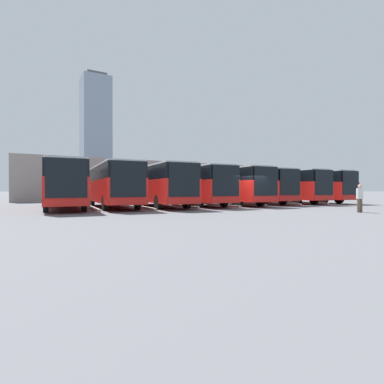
# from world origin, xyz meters

# --- Properties ---
(ground_plane) EXTENTS (600.00, 600.00, 0.00)m
(ground_plane) POSITION_xyz_m (0.00, 0.00, 0.00)
(ground_plane) COLOR #5B5B60
(bus_0) EXTENTS (3.52, 11.67, 3.35)m
(bus_0) POSITION_xyz_m (-12.54, -5.11, 1.87)
(bus_0) COLOR red
(bus_0) RESTS_ON ground_plane
(curb_divider_0) EXTENTS (0.70, 5.40, 0.15)m
(curb_divider_0) POSITION_xyz_m (-10.75, -3.41, 0.07)
(curb_divider_0) COLOR #B2B2AD
(curb_divider_0) RESTS_ON ground_plane
(bus_1) EXTENTS (3.52, 11.67, 3.35)m
(bus_1) POSITION_xyz_m (-8.95, -5.35, 1.87)
(bus_1) COLOR red
(bus_1) RESTS_ON ground_plane
(curb_divider_1) EXTENTS (0.70, 5.40, 0.15)m
(curb_divider_1) POSITION_xyz_m (-7.17, -3.65, 0.07)
(curb_divider_1) COLOR #B2B2AD
(curb_divider_1) RESTS_ON ground_plane
(bus_2) EXTENTS (3.52, 11.67, 3.35)m
(bus_2) POSITION_xyz_m (-5.37, -6.05, 1.87)
(bus_2) COLOR red
(bus_2) RESTS_ON ground_plane
(curb_divider_2) EXTENTS (0.70, 5.40, 0.15)m
(curb_divider_2) POSITION_xyz_m (-3.58, -4.35, 0.07)
(curb_divider_2) COLOR #B2B2AD
(curb_divider_2) RESTS_ON ground_plane
(bus_3) EXTENTS (3.52, 11.67, 3.35)m
(bus_3) POSITION_xyz_m (-1.79, -5.23, 1.87)
(bus_3) COLOR red
(bus_3) RESTS_ON ground_plane
(curb_divider_3) EXTENTS (0.70, 5.40, 0.15)m
(curb_divider_3) POSITION_xyz_m (0.00, -3.53, 0.07)
(curb_divider_3) COLOR #B2B2AD
(curb_divider_3) RESTS_ON ground_plane
(bus_4) EXTENTS (3.52, 11.67, 3.35)m
(bus_4) POSITION_xyz_m (1.79, -5.60, 1.87)
(bus_4) COLOR red
(bus_4) RESTS_ON ground_plane
(curb_divider_4) EXTENTS (0.70, 5.40, 0.15)m
(curb_divider_4) POSITION_xyz_m (3.58, -3.90, 0.07)
(curb_divider_4) COLOR #B2B2AD
(curb_divider_4) RESTS_ON ground_plane
(bus_5) EXTENTS (3.52, 11.67, 3.35)m
(bus_5) POSITION_xyz_m (5.38, -5.35, 1.87)
(bus_5) COLOR red
(bus_5) RESTS_ON ground_plane
(curb_divider_5) EXTENTS (0.70, 5.40, 0.15)m
(curb_divider_5) POSITION_xyz_m (7.17, -3.65, 0.07)
(curb_divider_5) COLOR #B2B2AD
(curb_divider_5) RESTS_ON ground_plane
(bus_6) EXTENTS (3.52, 11.67, 3.35)m
(bus_6) POSITION_xyz_m (8.96, -6.07, 1.87)
(bus_6) COLOR red
(bus_6) RESTS_ON ground_plane
(curb_divider_6) EXTENTS (0.70, 5.40, 0.15)m
(curb_divider_6) POSITION_xyz_m (10.75, -4.37, 0.07)
(curb_divider_6) COLOR #B2B2AD
(curb_divider_6) RESTS_ON ground_plane
(bus_7) EXTENTS (3.52, 11.67, 3.35)m
(bus_7) POSITION_xyz_m (12.54, -6.23, 1.87)
(bus_7) COLOR red
(bus_7) RESTS_ON ground_plane
(pedestrian) EXTENTS (0.41, 0.39, 1.75)m
(pedestrian) POSITION_xyz_m (-3.13, 6.79, 0.94)
(pedestrian) COLOR brown
(pedestrian) RESTS_ON ground_plane
(station_building) EXTENTS (32.91, 13.28, 5.48)m
(station_building) POSITION_xyz_m (0.00, -25.89, 2.77)
(station_building) COLOR gray
(station_building) RESTS_ON ground_plane
(office_tower) EXTENTS (18.41, 18.41, 80.82)m
(office_tower) POSITION_xyz_m (-29.33, -193.40, 39.81)
(office_tower) COLOR #7F8EA3
(office_tower) RESTS_ON ground_plane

